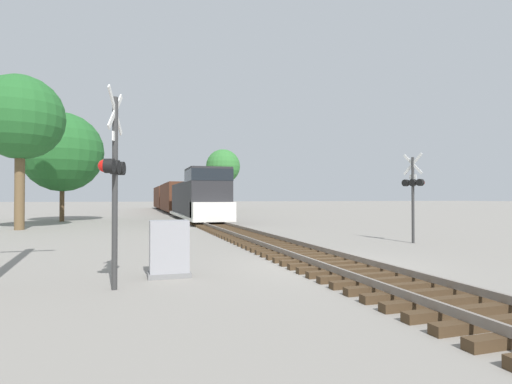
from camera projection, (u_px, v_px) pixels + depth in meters
ground_plane at (327, 266)px, 11.43m from camera, size 400.00×400.00×0.00m
rail_track_bed at (327, 261)px, 11.43m from camera, size 2.60×160.00×0.31m
freight_train at (175, 198)px, 51.36m from camera, size 3.00×51.73×4.14m
crossing_signal_near at (113, 173)px, 8.48m from camera, size 0.54×1.01×4.26m
crossing_signal_far at (413, 187)px, 17.19m from camera, size 0.57×1.01×3.86m
relay_cabinet at (169, 249)px, 9.84m from camera, size 1.02×0.68×1.39m
tree_far_right at (20, 118)px, 24.26m from camera, size 5.12×5.12×9.42m
tree_mid_background at (62, 152)px, 32.77m from camera, size 6.49×6.49×8.95m
tree_deep_background at (223, 167)px, 58.41m from camera, size 4.99×4.99×9.05m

